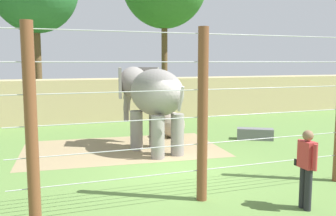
{
  "coord_description": "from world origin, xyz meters",
  "views": [
    {
      "loc": [
        -3.59,
        -9.45,
        3.05
      ],
      "look_at": [
        0.93,
        2.94,
        1.4
      ],
      "focal_mm": 39.37,
      "sensor_mm": 36.0,
      "label": 1
    }
  ],
  "objects_px": {
    "enrichment_ball": "(172,125)",
    "feed_trough": "(255,134)",
    "zookeeper": "(307,166)",
    "elephant": "(152,96)"
  },
  "relations": [
    {
      "from": "elephant",
      "to": "enrichment_ball",
      "type": "bearing_deg",
      "value": 52.22
    },
    {
      "from": "feed_trough",
      "to": "elephant",
      "type": "bearing_deg",
      "value": -175.17
    },
    {
      "from": "enrichment_ball",
      "to": "zookeeper",
      "type": "xyz_separation_m",
      "value": [
        -0.01,
        -7.87,
        0.41
      ]
    },
    {
      "from": "elephant",
      "to": "zookeeper",
      "type": "xyz_separation_m",
      "value": [
        1.47,
        -5.97,
        -0.99
      ]
    },
    {
      "from": "elephant",
      "to": "feed_trough",
      "type": "distance_m",
      "value": 4.74
    },
    {
      "from": "zookeeper",
      "to": "feed_trough",
      "type": "height_order",
      "value": "zookeeper"
    },
    {
      "from": "enrichment_ball",
      "to": "zookeeper",
      "type": "height_order",
      "value": "zookeeper"
    },
    {
      "from": "zookeeper",
      "to": "feed_trough",
      "type": "distance_m",
      "value": 7.02
    },
    {
      "from": "enrichment_ball",
      "to": "feed_trough",
      "type": "xyz_separation_m",
      "value": [
        2.94,
        -1.53,
        -0.3
      ]
    },
    {
      "from": "elephant",
      "to": "feed_trough",
      "type": "relative_size",
      "value": 2.62
    }
  ]
}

